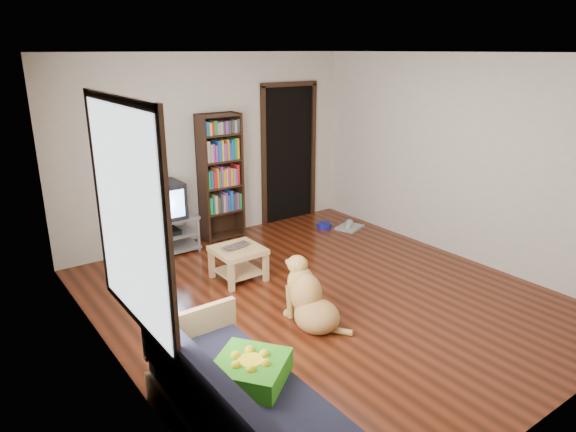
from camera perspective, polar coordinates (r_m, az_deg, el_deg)
ground at (r=5.80m, az=3.82°, el=-8.96°), size 5.00×5.00×0.00m
ceiling at (r=5.17m, az=4.44°, el=17.65°), size 5.00×5.00×0.00m
wall_back at (r=7.38m, az=-8.57°, el=7.46°), size 4.50×0.00×4.50m
wall_front at (r=3.88m, az=28.63°, el=-4.35°), size 4.50×0.00×4.50m
wall_left at (r=4.30m, az=-19.51°, el=-1.04°), size 0.00×5.00×5.00m
wall_right at (r=6.97m, az=18.50°, el=6.11°), size 0.00×5.00×5.00m
green_cushion at (r=3.74m, az=-4.19°, el=-16.70°), size 0.67×0.67×0.16m
laptop at (r=6.06m, az=-5.45°, el=-3.51°), size 0.39×0.29×0.03m
dog_bowl at (r=7.94m, az=4.06°, el=-1.04°), size 0.22×0.22×0.08m
grey_rag at (r=7.96m, az=6.86°, el=-1.26°), size 0.48×0.43×0.03m
window at (r=3.79m, az=-17.34°, el=-0.16°), size 0.03×1.46×1.70m
doorway at (r=8.10m, az=0.09°, el=7.29°), size 1.03×0.05×2.19m
tv_stand at (r=7.07m, az=-13.68°, el=-2.01°), size 0.90×0.45×0.50m
crt_tv at (r=6.94m, az=-14.04°, el=1.72°), size 0.55×0.52×0.58m
bookshelf at (r=7.33m, az=-7.54°, el=5.04°), size 0.60×0.30×1.80m
sofa at (r=3.79m, az=-5.19°, el=-20.77°), size 0.80×1.80×0.80m
coffee_table at (r=6.13m, az=-5.56°, el=-4.59°), size 0.55×0.55×0.40m
dog at (r=5.16m, az=2.38°, el=-9.36°), size 0.45×0.84×0.70m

